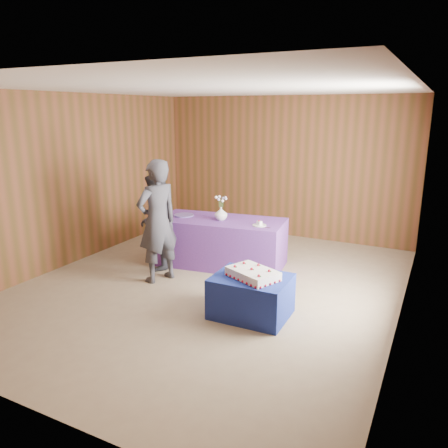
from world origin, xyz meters
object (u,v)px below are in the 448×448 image
Objects in this scene: cake_table at (251,296)px; serving_table at (221,242)px; guest_right at (156,222)px; guest_left at (157,222)px; vase at (221,214)px; sheet_cake at (253,274)px.

cake_table is 1.87m from serving_table.
guest_left is at bearing 20.06° from guest_right.
guest_left is (-0.52, -0.98, 0.03)m from vase.
sheet_cake is 1.78m from guest_left.
serving_table is 1.13× the size of guest_left.
vase reaches higher than serving_table.
sheet_cake is at bearing 95.40° from guest_left.
vase is at bearing 152.84° from sheet_cake.
sheet_cake is 0.48× the size of guest_right.
guest_left reaches higher than guest_right.
sheet_cake is (0.03, -0.02, 0.30)m from cake_table.
cake_table is at bearing -59.13° from serving_table.
cake_table is 0.60× the size of guest_right.
vase reaches higher than sheet_cake.
guest_right is at bearing -145.44° from vase.
vase is at bearing 127.80° from cake_table.
serving_table is 0.48m from vase.
guest_left is at bearing -171.67° from sheet_cake.
serving_table is 1.24m from guest_left.
guest_right reaches higher than cake_table.
guest_left is at bearing -118.02° from vase.
cake_table is at bearing -51.22° from vase.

